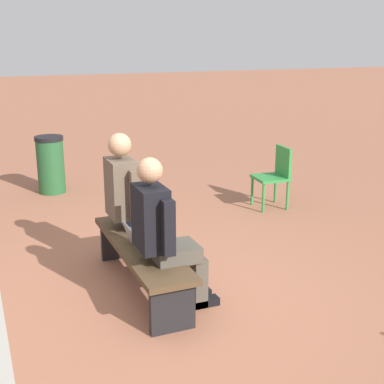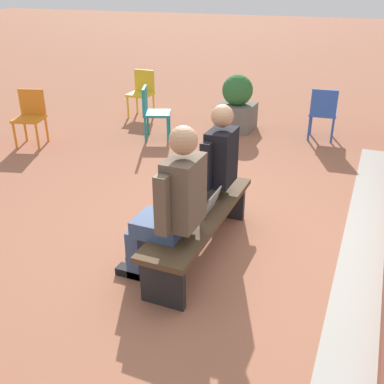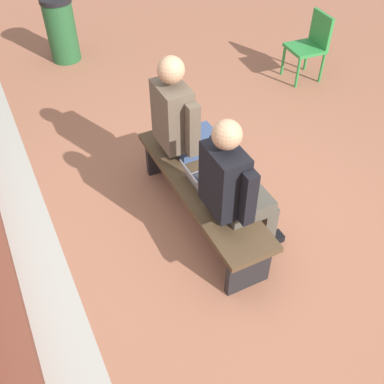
{
  "view_description": "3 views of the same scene",
  "coord_description": "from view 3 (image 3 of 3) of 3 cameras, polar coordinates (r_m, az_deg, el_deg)",
  "views": [
    {
      "loc": [
        -4.13,
        1.26,
        2.27
      ],
      "look_at": [
        -0.03,
        -0.47,
        0.98
      ],
      "focal_mm": 50.0,
      "sensor_mm": 36.0,
      "label": 1
    },
    {
      "loc": [
        3.62,
        1.26,
        2.38
      ],
      "look_at": [
        0.77,
        0.07,
        0.91
      ],
      "focal_mm": 42.0,
      "sensor_mm": 36.0,
      "label": 2
    },
    {
      "loc": [
        -2.25,
        1.26,
        3.01
      ],
      "look_at": [
        -0.17,
        0.22,
        0.82
      ],
      "focal_mm": 42.0,
      "sensor_mm": 36.0,
      "label": 3
    }
  ],
  "objects": [
    {
      "name": "plastic_chair_near_bench_right",
      "position": [
        6.2,
        14.9,
        17.86
      ],
      "size": [
        0.45,
        0.45,
        0.84
      ],
      "color": "#2D893D",
      "rests_on": "ground"
    },
    {
      "name": "person_adult",
      "position": [
        3.98,
        -0.96,
        8.59
      ],
      "size": [
        0.58,
        0.73,
        1.4
      ],
      "color": "#384C75",
      "rests_on": "ground"
    },
    {
      "name": "laptop",
      "position": [
        3.76,
        1.2,
        1.4
      ],
      "size": [
        0.32,
        0.29,
        0.21
      ],
      "color": "#9EA0A5",
      "rests_on": "bench"
    },
    {
      "name": "concrete_strip",
      "position": [
        3.91,
        -18.21,
        -10.14
      ],
      "size": [
        7.36,
        0.4,
        0.01
      ],
      "primitive_type": "cube",
      "color": "#A8A399",
      "rests_on": "ground"
    },
    {
      "name": "bench",
      "position": [
        3.88,
        1.15,
        0.08
      ],
      "size": [
        1.8,
        0.44,
        0.45
      ],
      "color": "#4C3823",
      "rests_on": "ground"
    },
    {
      "name": "ground_plane",
      "position": [
        3.97,
        1.75,
        -6.11
      ],
      "size": [
        60.0,
        60.0,
        0.0
      ],
      "primitive_type": "plane",
      "color": "#9E6047"
    },
    {
      "name": "litter_bin",
      "position": [
        6.73,
        -16.28,
        19.19
      ],
      "size": [
        0.42,
        0.42,
        0.86
      ],
      "color": "#23562D",
      "rests_on": "ground"
    },
    {
      "name": "person_student",
      "position": [
        3.39,
        5.56,
        0.53
      ],
      "size": [
        0.55,
        0.69,
        1.35
      ],
      "color": "#4C473D",
      "rests_on": "ground"
    }
  ]
}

